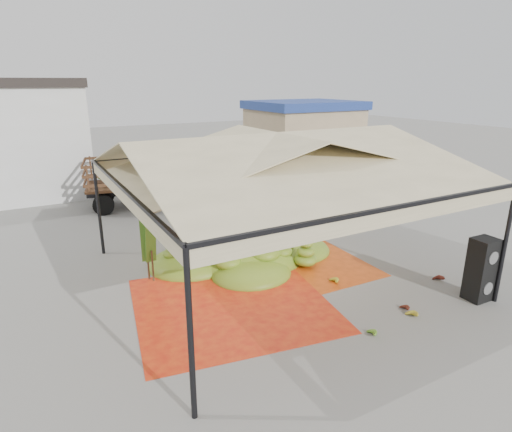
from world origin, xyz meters
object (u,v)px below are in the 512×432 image
speaker_stack (481,269)px  truck_right (293,165)px  truck_left (168,174)px  vendor (240,220)px  banana_heap (247,239)px

speaker_stack → truck_right: truck_right is taller
truck_left → truck_right: bearing=-3.5°
speaker_stack → vendor: (-3.47, 6.37, 0.01)m
vendor → truck_left: truck_left is taller
banana_heap → vendor: (0.38, 1.24, 0.18)m
banana_heap → truck_right: bearing=46.2°
speaker_stack → vendor: 7.25m
speaker_stack → truck_right: size_ratio=0.22×
speaker_stack → truck_right: (1.59, 10.80, 0.67)m
banana_heap → truck_left: size_ratio=0.90×
banana_heap → speaker_stack: 6.41m
speaker_stack → vendor: bearing=120.5°
truck_right → banana_heap: bearing=-109.3°
banana_heap → speaker_stack: bearing=-53.1°
truck_left → truck_right: 5.80m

